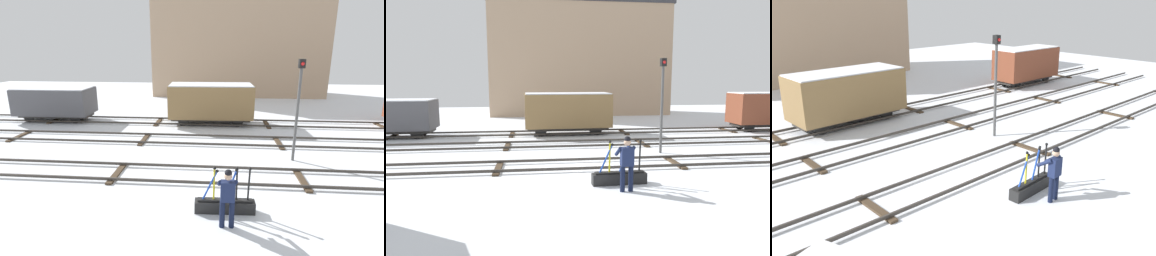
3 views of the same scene
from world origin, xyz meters
The scene contains 11 objects.
ground_plane centered at (0.00, 0.00, 0.00)m, with size 60.00×60.00×0.00m, color silver.
track_main_line centered at (0.00, 0.00, 0.11)m, with size 44.00×1.94×0.18m.
track_siding_near centered at (0.00, 4.30, 0.11)m, with size 44.00×1.94×0.18m.
track_siding_far centered at (0.00, 8.05, 0.11)m, with size 44.00×1.94×0.18m.
switch_lever_frame centered at (0.62, -2.35, 0.25)m, with size 1.81×0.43×1.45m.
rail_worker centered at (0.65, -3.10, 0.97)m, with size 0.55×0.62×1.71m.
signal_post centered at (3.67, 2.05, 2.62)m, with size 0.24×0.32×4.33m.
apartment_building centered at (2.31, 20.79, 5.28)m, with size 17.14×5.40×10.56m.
freight_car_far_end centered at (13.34, 8.05, 1.44)m, with size 4.86×2.04×2.53m.
freight_car_back_track centered at (-0.09, 8.05, 1.46)m, with size 5.28×2.45×2.56m.
freight_car_near_switch centered at (-10.44, 8.05, 1.30)m, with size 4.90×2.34×2.23m.
Camera 2 is at (-2.09, -12.95, 3.41)m, focal length 32.02 mm.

